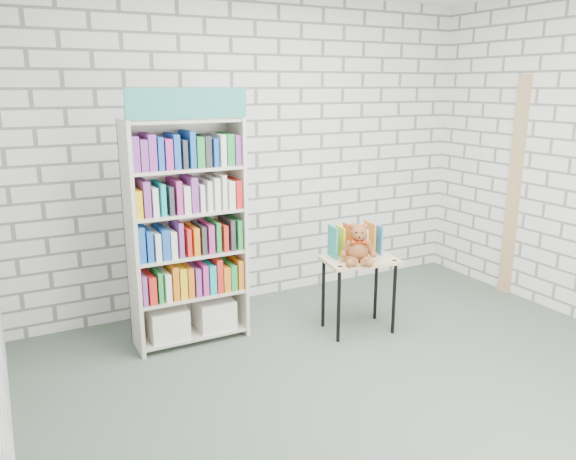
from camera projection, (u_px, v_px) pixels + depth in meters
name	position (u px, v px, depth m)	size (l,w,h in m)	color
ground	(382.00, 389.00, 3.82)	(4.50, 4.50, 0.00)	#475548
room_shell	(395.00, 123.00, 3.37)	(4.52, 4.02, 2.81)	silver
bookshelf	(187.00, 231.00, 4.35)	(0.89, 0.34, 1.99)	beige
display_table	(359.00, 268.00, 4.61)	(0.64, 0.49, 0.63)	tan
table_books	(355.00, 241.00, 4.64)	(0.43, 0.24, 0.24)	teal
teddy_bear	(358.00, 247.00, 4.46)	(0.30, 0.29, 0.32)	brown
door_trim	(514.00, 188.00, 5.37)	(0.05, 0.12, 2.10)	tan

